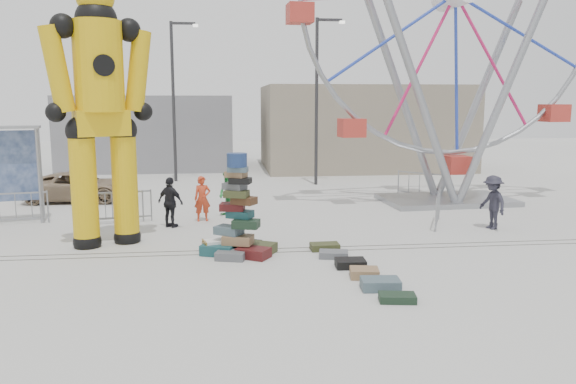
{
  "coord_description": "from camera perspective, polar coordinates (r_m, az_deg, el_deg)",
  "views": [
    {
      "loc": [
        -1.48,
        -14.19,
        4.07
      ],
      "look_at": [
        0.37,
        2.05,
        1.43
      ],
      "focal_mm": 35.0,
      "sensor_mm": 36.0,
      "label": 1
    }
  ],
  "objects": [
    {
      "name": "row_case_0",
      "position": [
        15.66,
        3.75,
        -5.56
      ],
      "size": [
        0.8,
        0.5,
        0.19
      ],
      "primitive_type": "cube",
      "rotation": [
        0.0,
        0.0,
        0.03
      ],
      "color": "#3B4020",
      "rests_on": "ground"
    },
    {
      "name": "barricade_dummy_b",
      "position": [
        19.81,
        -17.42,
        -1.48
      ],
      "size": [
        1.99,
        0.4,
        1.1
      ],
      "primitive_type": null,
      "rotation": [
        0.0,
        0.0,
        0.15
      ],
      "color": "gray",
      "rests_on": "ground"
    },
    {
      "name": "track_line_far",
      "position": [
        15.79,
        -0.89,
        -5.75
      ],
      "size": [
        40.0,
        0.04,
        0.01
      ],
      "primitive_type": "cube",
      "color": "#47443F",
      "rests_on": "ground"
    },
    {
      "name": "row_case_5",
      "position": [
        11.96,
        11.05,
        -10.5
      ],
      "size": [
        0.8,
        0.55,
        0.16
      ],
      "primitive_type": "cube",
      "rotation": [
        0.0,
        0.0,
        -0.16
      ],
      "color": "#1A301F",
      "rests_on": "ground"
    },
    {
      "name": "track_line_near",
      "position": [
        15.41,
        -0.75,
        -6.13
      ],
      "size": [
        40.0,
        0.04,
        0.01
      ],
      "primitive_type": "cube",
      "color": "#47443F",
      "rests_on": "ground"
    },
    {
      "name": "lamp_post_left",
      "position": [
        29.29,
        -11.4,
        9.81
      ],
      "size": [
        1.41,
        0.25,
        8.0
      ],
      "color": "#2D2D30",
      "rests_on": "ground"
    },
    {
      "name": "parked_suv",
      "position": [
        24.65,
        -20.5,
        0.52
      ],
      "size": [
        4.41,
        2.13,
        1.21
      ],
      "primitive_type": "imported",
      "rotation": [
        0.0,
        0.0,
        1.54
      ],
      "color": "#8B7559",
      "rests_on": "ground"
    },
    {
      "name": "crash_test_dummy",
      "position": [
        16.54,
        -18.5,
        8.49
      ],
      "size": [
        2.95,
        1.68,
        7.6
      ],
      "rotation": [
        0.0,
        0.0,
        0.41
      ],
      "color": "black",
      "rests_on": "ground"
    },
    {
      "name": "building_left",
      "position": [
        36.52,
        -13.66,
        5.99
      ],
      "size": [
        10.0,
        8.0,
        4.4
      ],
      "primitive_type": "cube",
      "color": "gray",
      "rests_on": "ground"
    },
    {
      "name": "barricade_wheel_front",
      "position": [
        19.2,
        14.97,
        -1.7
      ],
      "size": [
        0.91,
        1.87,
        1.1
      ],
      "primitive_type": null,
      "rotation": [
        0.0,
        0.0,
        1.15
      ],
      "color": "gray",
      "rests_on": "ground"
    },
    {
      "name": "row_case_2",
      "position": [
        14.11,
        6.36,
        -7.21
      ],
      "size": [
        0.76,
        0.58,
        0.21
      ],
      "primitive_type": "cube",
      "rotation": [
        0.0,
        0.0,
        -0.05
      ],
      "color": "black",
      "rests_on": "ground"
    },
    {
      "name": "row_case_4",
      "position": [
        12.62,
        9.37,
        -9.21
      ],
      "size": [
        0.89,
        0.63,
        0.24
      ],
      "primitive_type": "cube",
      "rotation": [
        0.0,
        0.0,
        -0.09
      ],
      "color": "#4A606A",
      "rests_on": "ground"
    },
    {
      "name": "row_case_1",
      "position": [
        14.92,
        4.66,
        -6.33
      ],
      "size": [
        0.84,
        0.62,
        0.18
      ],
      "primitive_type": "cube",
      "rotation": [
        0.0,
        0.0,
        -0.21
      ],
      "color": "slate",
      "rests_on": "ground"
    },
    {
      "name": "steamer_trunk",
      "position": [
        15.42,
        -7.12,
        -5.5
      ],
      "size": [
        0.88,
        0.65,
        0.37
      ],
      "primitive_type": "cube",
      "rotation": [
        0.0,
        0.0,
        0.27
      ],
      "color": "silver",
      "rests_on": "ground"
    },
    {
      "name": "row_case_3",
      "position": [
        13.37,
        7.76,
        -8.15
      ],
      "size": [
        0.73,
        0.63,
        0.22
      ],
      "primitive_type": "cube",
      "rotation": [
        0.0,
        0.0,
        -0.15
      ],
      "color": "#926F4A",
      "rests_on": "ground"
    },
    {
      "name": "barricade_dummy_a",
      "position": [
        20.84,
        -25.93,
        -1.48
      ],
      "size": [
        1.99,
        0.43,
        1.1
      ],
      "primitive_type": null,
      "rotation": [
        0.0,
        0.0,
        0.17
      ],
      "color": "gray",
      "rests_on": "ground"
    },
    {
      "name": "building_right",
      "position": [
        35.26,
        7.49,
        6.55
      ],
      "size": [
        12.0,
        8.0,
        5.0
      ],
      "primitive_type": "cube",
      "color": "gray",
      "rests_on": "ground"
    },
    {
      "name": "lamp_post_right",
      "position": [
        27.57,
        3.11,
        10.03
      ],
      "size": [
        1.41,
        0.25,
        8.0
      ],
      "color": "#2D2D30",
      "rests_on": "ground"
    },
    {
      "name": "barricade_wheel_back",
      "position": [
        24.67,
        13.21,
        0.73
      ],
      "size": [
        1.49,
        1.48,
        1.1
      ],
      "primitive_type": null,
      "rotation": [
        0.0,
        0.0,
        -0.78
      ],
      "color": "gray",
      "rests_on": "ground"
    },
    {
      "name": "ground",
      "position": [
        14.84,
        -0.51,
        -6.75
      ],
      "size": [
        90.0,
        90.0,
        0.0
      ],
      "primitive_type": "plane",
      "color": "#9E9E99",
      "rests_on": "ground"
    },
    {
      "name": "suitcase_tower",
      "position": [
        15.11,
        -5.08,
        -3.5
      ],
      "size": [
        2.15,
        1.78,
        2.73
      ],
      "rotation": [
        0.0,
        0.0,
        -0.42
      ],
      "color": "#1A4B50",
      "rests_on": "ground"
    },
    {
      "name": "pedestrian_red",
      "position": [
        19.45,
        -8.69,
        -0.67
      ],
      "size": [
        0.62,
        0.46,
        1.56
      ],
      "primitive_type": "imported",
      "rotation": [
        0.0,
        0.0,
        0.16
      ],
      "color": "#BB361A",
      "rests_on": "ground"
    },
    {
      "name": "ferris_wheel",
      "position": [
        23.63,
        16.53,
        16.22
      ],
      "size": [
        12.44,
        3.38,
        14.45
      ],
      "rotation": [
        0.0,
        0.0,
        0.06
      ],
      "color": "gray",
      "rests_on": "ground"
    },
    {
      "name": "pedestrian_green",
      "position": [
        20.09,
        -6.07,
        -0.23
      ],
      "size": [
        0.97,
        0.99,
        1.61
      ],
      "primitive_type": "imported",
      "rotation": [
        0.0,
        0.0,
        -0.85
      ],
      "color": "#1B6E2D",
      "rests_on": "ground"
    },
    {
      "name": "pedestrian_black",
      "position": [
        18.63,
        -11.85,
        -1.04
      ],
      "size": [
        1.03,
        0.88,
        1.66
      ],
      "primitive_type": "imported",
      "rotation": [
        0.0,
        0.0,
        2.55
      ],
      "color": "black",
      "rests_on": "ground"
    },
    {
      "name": "barricade_dummy_c",
      "position": [
        19.76,
        -16.61,
        -1.47
      ],
      "size": [
        1.97,
        0.57,
        1.1
      ],
      "primitive_type": null,
      "rotation": [
        0.0,
        0.0,
        0.24
      ],
      "color": "gray",
      "rests_on": "ground"
    },
    {
      "name": "pedestrian_grey",
      "position": [
        19.19,
        20.07,
        -0.99
      ],
      "size": [
        0.86,
        1.23,
        1.74
      ],
      "primitive_type": "imported",
      "rotation": [
        0.0,
        0.0,
        -1.37
      ],
      "color": "#23222D",
      "rests_on": "ground"
    }
  ]
}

